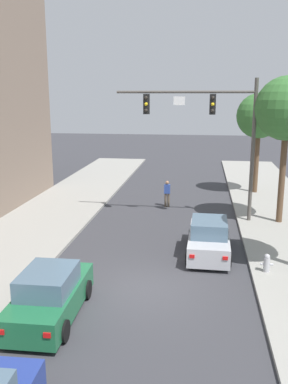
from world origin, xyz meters
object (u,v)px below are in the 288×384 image
at_px(car_lead_silver, 209,239).
at_px(fire_hydrant, 267,263).
at_px(traffic_signal_mast, 213,123).
at_px(street_tree_second, 287,109).
at_px(street_tree_third, 259,116).
at_px(pedestrian_crossing_road, 167,192).
at_px(car_following_green, 50,296).

relative_size(car_lead_silver, fire_hydrant, 5.92).
relative_size(traffic_signal_mast, fire_hydrant, 10.42).
height_order(street_tree_second, street_tree_third, street_tree_second).
relative_size(traffic_signal_mast, street_tree_second, 0.98).
distance_m(traffic_signal_mast, pedestrian_crossing_road, 5.85).
xyz_separation_m(car_following_green, fire_hydrant, (7.13, 4.14, -0.22)).
relative_size(car_lead_silver, street_tree_third, 0.63).
bearing_deg(fire_hydrant, pedestrian_crossing_road, 115.83).
xyz_separation_m(pedestrian_crossing_road, fire_hydrant, (4.67, -9.65, -0.41)).
bearing_deg(street_tree_third, street_tree_second, -86.24).
height_order(pedestrian_crossing_road, street_tree_second, street_tree_second).
relative_size(car_following_green, street_tree_second, 0.56).
height_order(traffic_signal_mast, fire_hydrant, traffic_signal_mast).
bearing_deg(car_lead_silver, pedestrian_crossing_road, 107.75).
bearing_deg(pedestrian_crossing_road, fire_hydrant, -64.17).
relative_size(car_following_green, fire_hydrant, 5.93).
height_order(traffic_signal_mast, car_following_green, traffic_signal_mast).
bearing_deg(fire_hydrant, car_lead_silver, 139.01).
bearing_deg(street_tree_third, pedestrian_crossing_road, -143.75).
relative_size(traffic_signal_mast, pedestrian_crossing_road, 4.57).
bearing_deg(street_tree_second, traffic_signal_mast, 179.08).
relative_size(fire_hydrant, street_tree_third, 0.11).
xyz_separation_m(car_lead_silver, fire_hydrant, (2.19, -1.90, -0.22)).
relative_size(car_lead_silver, car_following_green, 1.00).
bearing_deg(car_lead_silver, fire_hydrant, -40.99).
bearing_deg(pedestrian_crossing_road, traffic_signal_mast, -46.51).
bearing_deg(street_tree_second, street_tree_third, 93.76).
distance_m(pedestrian_crossing_road, fire_hydrant, 10.73).
xyz_separation_m(car_lead_silver, street_tree_second, (3.80, 4.94, 5.36)).
bearing_deg(pedestrian_crossing_road, car_following_green, -100.13).
relative_size(pedestrian_crossing_road, fire_hydrant, 2.28).
xyz_separation_m(traffic_signal_mast, fire_hydrant, (2.07, -6.91, -4.87)).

